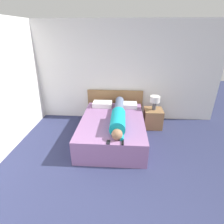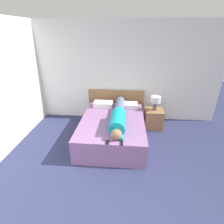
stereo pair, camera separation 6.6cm
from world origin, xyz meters
The scene contains 10 objects.
wall_back centered at (0.00, 3.52, 1.30)m, with size 5.45×0.06×2.60m.
bed centered at (-0.01, 2.36, 0.25)m, with size 1.41×1.95×0.51m.
headboard centered at (-0.01, 3.45, 0.42)m, with size 1.53×0.04×0.84m.
nightstand centered at (1.01, 3.00, 0.25)m, with size 0.46×0.45×0.49m.
table_lamp centered at (1.01, 3.00, 0.75)m, with size 0.25×0.25×0.36m.
person_lying centered at (0.12, 2.25, 0.64)m, with size 0.31×1.82×0.31m.
pillow_near_headboard centered at (-0.32, 3.09, 0.57)m, with size 0.49×0.31×0.12m.
pillow_second centered at (0.34, 3.09, 0.56)m, with size 0.47×0.31×0.11m.
tv_remote centered at (0.23, 1.46, 0.52)m, with size 0.04×0.15×0.02m.
cell_phone centered at (-0.03, 1.45, 0.51)m, with size 0.06×0.13×0.01m.
Camera 1 is at (0.21, -1.13, 2.32)m, focal length 28.00 mm.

